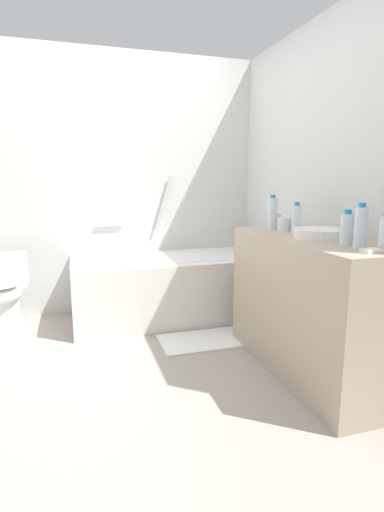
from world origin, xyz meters
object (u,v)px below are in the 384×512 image
object	(u,v)px
drinking_glass_0	(283,225)
drinking_glass_1	(293,224)
drinking_glass_2	(287,223)
bath_mat	(203,340)
bathtub	(169,285)
water_bottle_2	(296,219)
water_bottle_1	(361,227)
sink_basin	(321,233)
water_bottle_3	(347,229)
toilet	(1,295)
soap_dish	(371,251)
drinking_glass_3	(276,220)
water_bottle_4	(272,213)
sink_faucet	(348,231)

from	to	relation	value
drinking_glass_0	drinking_glass_1	size ratio (longest dim) A/B	1.02
drinking_glass_2	bath_mat	size ratio (longest dim) A/B	0.13
bathtub	water_bottle_2	xyz separation A→B (m)	(0.59, -1.09, 0.67)
water_bottle_1	sink_basin	bearing A→B (deg)	85.84
sink_basin	water_bottle_3	size ratio (longest dim) A/B	1.73
toilet	soap_dish	size ratio (longest dim) A/B	7.07
bathtub	water_bottle_3	xyz separation A→B (m)	(0.60, -1.56, 0.67)
toilet	drinking_glass_3	xyz separation A→B (m)	(2.02, -0.74, 0.61)
toilet	bathtub	bearing A→B (deg)	90.04
water_bottle_4	bath_mat	bearing A→B (deg)	157.20
bathtub	bath_mat	bearing A→B (deg)	-80.03
water_bottle_4	drinking_glass_0	size ratio (longest dim) A/B	2.62
water_bottle_1	soap_dish	world-z (taller)	water_bottle_1
drinking_glass_2	soap_dish	bearing A→B (deg)	-95.81
water_bottle_2	drinking_glass_0	size ratio (longest dim) A/B	2.22
sink_basin	water_bottle_1	world-z (taller)	water_bottle_1
sink_faucet	water_bottle_3	world-z (taller)	water_bottle_3
bath_mat	sink_basin	bearing A→B (deg)	-52.87
drinking_glass_2	water_bottle_1	bearing A→B (deg)	-93.98
water_bottle_1	drinking_glass_0	distance (m)	0.71
water_bottle_4	water_bottle_3	bearing A→B (deg)	-86.95
bathtub	drinking_glass_2	world-z (taller)	bathtub
drinking_glass_1	water_bottle_2	bearing A→B (deg)	-113.75
drinking_glass_1	drinking_glass_3	bearing A→B (deg)	90.81
drinking_glass_0	drinking_glass_2	world-z (taller)	drinking_glass_0
drinking_glass_1	drinking_glass_3	size ratio (longest dim) A/B	0.87
bathtub	toilet	bearing A→B (deg)	179.61
bathtub	drinking_glass_1	size ratio (longest dim) A/B	18.49
drinking_glass_1	bath_mat	xyz separation A→B (m)	(-0.54, 0.33, -0.91)
sink_basin	water_bottle_3	xyz separation A→B (m)	(-0.03, -0.26, 0.06)
drinking_glass_0	drinking_glass_2	size ratio (longest dim) A/B	1.09
drinking_glass_3	soap_dish	distance (m)	1.08
toilet	drinking_glass_1	world-z (taller)	drinking_glass_1
water_bottle_2	water_bottle_4	size ratio (longest dim) A/B	0.85
sink_faucet	water_bottle_2	xyz separation A→B (m)	(-0.23, 0.22, 0.06)
bathtub	drinking_glass_2	bearing A→B (deg)	-52.51
water_bottle_1	drinking_glass_3	size ratio (longest dim) A/B	2.20
water_bottle_4	drinking_glass_2	world-z (taller)	water_bottle_4
bathtub	water_bottle_2	world-z (taller)	bathtub
drinking_glass_2	bath_mat	distance (m)	1.09
water_bottle_1	water_bottle_3	world-z (taller)	water_bottle_1
sink_basin	water_bottle_2	bearing A→B (deg)	100.44
water_bottle_1	water_bottle_2	distance (m)	0.58
water_bottle_3	water_bottle_1	bearing A→B (deg)	-90.78
bathtub	sink_basin	xyz separation A→B (m)	(0.63, -1.31, 0.61)
sink_basin	drinking_glass_0	distance (m)	0.35
drinking_glass_2	soap_dish	xyz separation A→B (m)	(-0.10, -0.95, -0.03)
water_bottle_3	drinking_glass_0	bearing A→B (deg)	93.27
bathtub	water_bottle_3	bearing A→B (deg)	-68.98
water_bottle_1	drinking_glass_2	bearing A→B (deg)	86.02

